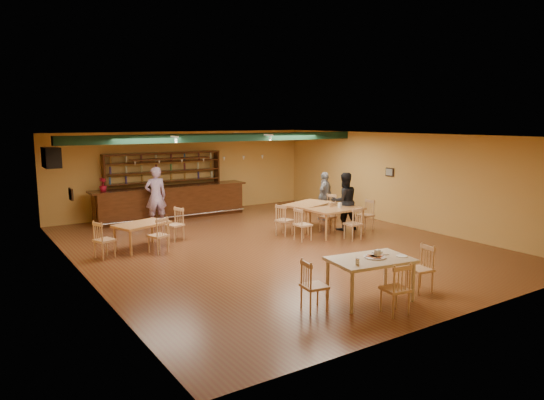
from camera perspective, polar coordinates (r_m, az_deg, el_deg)
floor at (r=13.75m, az=0.10°, el=-5.20°), size 12.00×12.00×0.00m
ceiling_beam at (r=15.75m, az=-5.53°, el=7.15°), size 10.00×0.30×0.25m
track_rail_left at (r=15.55m, az=-12.50°, el=7.21°), size 0.05×2.50×0.05m
track_rail_right at (r=16.95m, az=-2.25°, el=7.55°), size 0.05×2.50×0.05m
ac_unit at (r=15.58m, az=-23.89°, el=4.48°), size 0.34×0.70×0.48m
picture_left at (r=12.48m, az=-22.05°, el=0.62°), size 0.04×0.34×0.28m
picture_right at (r=17.00m, az=13.34°, el=3.13°), size 0.04×0.34×0.28m
bar_counter at (r=17.74m, az=-11.45°, el=-0.26°), size 5.52×0.85×1.13m
back_bar_hutch at (r=18.24m, az=-12.24°, el=1.79°), size 4.27×0.40×2.28m
poinsettia at (r=16.93m, az=-18.81°, el=1.67°), size 0.32×0.32×0.44m
dining_table_a at (r=13.76m, az=-14.66°, el=-4.00°), size 1.59×1.24×0.69m
dining_table_b at (r=15.85m, az=4.13°, el=-1.81°), size 1.83×1.43×0.80m
dining_table_d at (r=15.04m, az=7.31°, el=-2.45°), size 1.64×1.02×0.81m
near_table at (r=9.75m, az=11.16°, el=-8.90°), size 1.66×1.19×0.82m
pizza_tray at (r=9.71m, az=11.71°, el=-6.43°), size 0.47×0.47×0.01m
parmesan_shaker at (r=9.18m, az=9.75°, el=-6.97°), size 0.08×0.08×0.11m
napkin_stack at (r=10.04m, az=11.94°, el=-5.87°), size 0.24×0.22×0.03m
pizza_server at (r=9.85m, az=12.17°, el=-6.15°), size 0.32×0.23×0.00m
side_plate at (r=9.91m, az=14.64°, el=-6.23°), size 0.25×0.25×0.01m
patron_bar at (r=16.62m, az=-13.17°, el=0.44°), size 0.73×0.51×1.92m
patron_right_a at (r=15.65m, az=8.26°, el=-0.16°), size 1.02×0.89×1.81m
patron_right_b at (r=17.24m, az=6.08°, el=0.48°), size 1.04×0.81×1.65m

